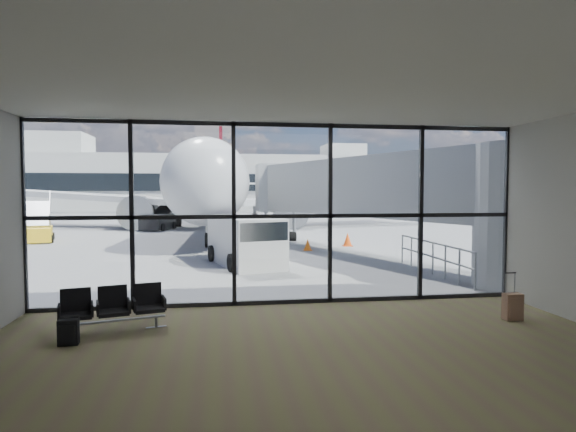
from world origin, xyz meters
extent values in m
plane|color=slate|center=(0.00, 40.00, 0.00)|extent=(220.00, 220.00, 0.00)
cube|color=brown|center=(0.00, -4.00, 0.01)|extent=(12.00, 8.00, 0.01)
cube|color=silver|center=(0.00, -4.00, 4.50)|extent=(12.00, 8.00, 0.02)
cube|color=#BBBBB6|center=(0.00, -8.00, 2.25)|extent=(12.00, 0.02, 4.50)
cube|color=white|center=(0.00, 0.00, 2.25)|extent=(12.00, 0.04, 4.50)
cube|color=black|center=(0.00, 0.00, 0.06)|extent=(12.00, 0.12, 0.10)
cube|color=black|center=(0.00, 0.00, 2.20)|extent=(12.00, 0.12, 0.10)
cube|color=black|center=(0.00, 0.00, 4.44)|extent=(12.00, 0.12, 0.10)
cube|color=black|center=(-6.00, 0.00, 2.25)|extent=(0.10, 0.12, 4.50)
cube|color=black|center=(-3.60, 0.00, 2.25)|extent=(0.10, 0.12, 4.50)
cube|color=black|center=(-1.20, 0.00, 2.25)|extent=(0.10, 0.12, 4.50)
cube|color=black|center=(1.20, 0.00, 2.25)|extent=(0.10, 0.12, 4.50)
cube|color=black|center=(3.60, 0.00, 2.25)|extent=(0.10, 0.12, 4.50)
cube|color=black|center=(6.00, 0.00, 2.25)|extent=(0.10, 0.12, 4.50)
cylinder|color=gray|center=(7.20, 1.00, 2.10)|extent=(2.80, 2.80, 4.20)
cube|color=gray|center=(4.55, 8.00, 3.00)|extent=(7.45, 14.81, 2.40)
cube|color=gray|center=(1.90, 15.00, 3.00)|extent=(2.60, 2.20, 2.60)
cylinder|color=gray|center=(1.10, 15.00, 0.90)|extent=(0.20, 0.20, 1.80)
cylinder|color=gray|center=(2.70, 15.00, 0.90)|extent=(0.20, 0.20, 1.80)
cylinder|color=black|center=(1.90, 15.00, 0.25)|extent=(1.80, 0.56, 0.56)
cylinder|color=gray|center=(5.60, 0.80, 0.55)|extent=(0.06, 0.06, 1.10)
cylinder|color=gray|center=(5.60, 1.70, 0.55)|extent=(0.06, 0.06, 1.10)
cylinder|color=gray|center=(5.60, 2.60, 0.55)|extent=(0.06, 0.06, 1.10)
cylinder|color=gray|center=(5.60, 3.50, 0.55)|extent=(0.06, 0.06, 1.10)
cylinder|color=gray|center=(5.60, 4.40, 0.55)|extent=(0.06, 0.06, 1.10)
cylinder|color=gray|center=(5.60, 5.30, 0.55)|extent=(0.06, 0.06, 1.10)
cylinder|color=gray|center=(5.60, 6.20, 0.55)|extent=(0.06, 0.06, 1.10)
cylinder|color=gray|center=(5.60, 3.50, 1.08)|extent=(0.06, 5.40, 0.06)
cylinder|color=gray|center=(5.60, 3.50, 0.60)|extent=(0.06, 5.40, 0.06)
cube|color=beige|center=(0.00, 62.00, 4.00)|extent=(80.00, 12.00, 8.00)
cube|color=black|center=(0.00, 55.90, 4.00)|extent=(80.00, 0.20, 2.40)
cube|color=beige|center=(-25.00, 62.00, 9.50)|extent=(10.00, 8.00, 3.00)
cube|color=beige|center=(18.00, 62.00, 9.00)|extent=(6.00, 6.00, 2.00)
cylinder|color=#382619|center=(-33.00, 72.00, 1.71)|extent=(0.50, 0.50, 3.42)
sphere|color=black|center=(-33.00, 72.00, 5.89)|extent=(6.27, 6.27, 6.27)
cylinder|color=#382619|center=(-27.00, 72.00, 1.35)|extent=(0.50, 0.50, 2.70)
sphere|color=black|center=(-27.00, 72.00, 4.65)|extent=(4.95, 4.95, 4.95)
cylinder|color=#382619|center=(-21.00, 72.00, 1.53)|extent=(0.50, 0.50, 3.06)
sphere|color=black|center=(-21.00, 72.00, 5.27)|extent=(5.61, 5.61, 5.61)
cylinder|color=#382619|center=(-15.00, 72.00, 1.71)|extent=(0.50, 0.50, 3.42)
sphere|color=black|center=(-15.00, 72.00, 5.89)|extent=(6.27, 6.27, 6.27)
cube|color=gray|center=(-3.67, -1.87, 0.23)|extent=(1.97, 0.58, 0.04)
cube|color=black|center=(-4.34, -2.04, 0.40)|extent=(0.69, 0.66, 0.07)
cube|color=black|center=(-4.40, -1.79, 0.64)|extent=(0.57, 0.21, 0.51)
cube|color=black|center=(-3.67, -1.87, 0.40)|extent=(0.69, 0.66, 0.07)
cube|color=black|center=(-3.73, -1.62, 0.64)|extent=(0.57, 0.21, 0.51)
cube|color=black|center=(-3.00, -1.69, 0.40)|extent=(0.69, 0.66, 0.07)
cube|color=black|center=(-3.07, -1.44, 0.64)|extent=(0.57, 0.21, 0.51)
cylinder|color=gray|center=(-4.47, -2.08, 0.11)|extent=(0.06, 0.06, 0.23)
cylinder|color=gray|center=(-2.87, -1.66, 0.11)|extent=(0.06, 0.06, 0.23)
cube|color=black|center=(-4.31, -2.60, 0.24)|extent=(0.36, 0.24, 0.48)
cube|color=black|center=(-4.30, -2.73, 0.24)|extent=(0.29, 0.09, 0.33)
cylinder|color=black|center=(-4.32, -2.49, 0.48)|extent=(0.33, 0.11, 0.09)
cube|color=#89644C|center=(4.75, -2.25, 0.31)|extent=(0.38, 0.24, 0.57)
cube|color=#89644C|center=(4.75, -2.37, 0.31)|extent=(0.32, 0.04, 0.43)
cylinder|color=gray|center=(4.64, -2.14, 0.80)|extent=(0.03, 0.03, 0.48)
cylinder|color=gray|center=(4.86, -2.14, 0.80)|extent=(0.03, 0.03, 0.48)
cube|color=black|center=(4.75, -2.14, 1.03)|extent=(0.26, 0.03, 0.02)
cylinder|color=black|center=(4.64, -2.14, 0.03)|extent=(0.03, 0.06, 0.06)
cylinder|color=black|center=(4.86, -2.14, 0.03)|extent=(0.03, 0.06, 0.06)
cylinder|color=silver|center=(-1.66, 26.50, 3.25)|extent=(4.96, 32.61, 4.01)
sphere|color=silver|center=(-2.13, 10.26, 3.25)|extent=(4.01, 4.01, 4.01)
cone|color=silver|center=(-1.10, 45.45, 3.58)|extent=(4.20, 6.61, 4.01)
cube|color=black|center=(-2.11, 10.91, 3.79)|extent=(2.42, 1.37, 0.54)
cube|color=silver|center=(-10.83, 27.85, 2.33)|extent=(16.54, 8.94, 1.28)
cylinder|color=black|center=(-7.32, 25.58, 1.25)|extent=(2.38, 3.75, 2.28)
cube|color=silver|center=(-4.58, 45.01, 3.68)|extent=(6.25, 3.30, 0.20)
cube|color=silver|center=(7.58, 27.31, 2.33)|extent=(16.63, 8.10, 1.28)
cylinder|color=black|center=(3.94, 25.25, 1.25)|extent=(2.38, 3.75, 2.28)
cube|color=silver|center=(2.35, 44.81, 3.68)|extent=(6.21, 2.99, 0.20)
cube|color=#5D0D18|center=(-1.10, 45.45, 7.15)|extent=(0.45, 4.12, 6.50)
cylinder|color=gray|center=(-2.07, 12.42, 0.76)|extent=(0.22, 0.22, 1.52)
cylinder|color=black|center=(-2.07, 12.42, 0.38)|extent=(0.29, 0.77, 0.76)
cylinder|color=black|center=(-4.67, 27.13, 0.49)|extent=(0.52, 1.05, 1.04)
cylinder|color=black|center=(1.39, 26.95, 0.49)|extent=(0.52, 1.05, 1.04)
cube|color=silver|center=(-0.56, 6.57, 0.92)|extent=(2.88, 4.57, 1.84)
cube|color=black|center=(-0.15, 5.06, 1.43)|extent=(1.98, 1.52, 0.65)
cylinder|color=black|center=(-1.09, 5.00, 0.32)|extent=(0.39, 0.68, 0.65)
cylinder|color=black|center=(0.69, 5.48, 0.32)|extent=(0.39, 0.68, 0.65)
cylinder|color=black|center=(-1.81, 7.67, 0.32)|extent=(0.39, 0.68, 0.65)
cylinder|color=black|center=(-0.03, 8.15, 0.32)|extent=(0.39, 0.68, 0.65)
cube|color=black|center=(-5.84, 24.00, 0.60)|extent=(2.38, 3.55, 1.09)
cube|color=black|center=(-5.48, 25.25, 1.41)|extent=(2.02, 2.97, 1.12)
cylinder|color=black|center=(-6.88, 23.17, 0.27)|extent=(0.36, 0.58, 0.54)
cylinder|color=black|center=(-5.42, 22.74, 0.27)|extent=(0.36, 0.58, 0.54)
cylinder|color=black|center=(-6.27, 25.26, 0.27)|extent=(0.36, 0.58, 0.54)
cylinder|color=black|center=(-4.81, 24.83, 0.27)|extent=(0.36, 0.58, 0.54)
cube|color=yellow|center=(-11.53, 16.59, 0.43)|extent=(2.21, 3.00, 0.76)
cube|color=gray|center=(-11.74, 17.32, 1.53)|extent=(1.89, 2.46, 1.41)
cylinder|color=black|center=(-12.00, 15.46, 0.21)|extent=(0.30, 0.46, 0.42)
cylinder|color=black|center=(-10.53, 15.88, 0.21)|extent=(0.30, 0.46, 0.42)
cylinder|color=black|center=(-12.53, 17.30, 0.21)|extent=(0.30, 0.46, 0.42)
cylinder|color=black|center=(-11.06, 17.72, 0.21)|extent=(0.30, 0.46, 0.42)
cube|color=orange|center=(2.65, 10.61, 0.01)|extent=(0.39, 0.39, 0.03)
cone|color=orange|center=(2.65, 10.61, 0.28)|extent=(0.37, 0.37, 0.55)
cube|color=#E34B0B|center=(-1.17, 12.72, 0.02)|extent=(0.44, 0.44, 0.03)
cone|color=#E34B0B|center=(-1.17, 12.72, 0.32)|extent=(0.42, 0.42, 0.63)
cube|color=#F94F0D|center=(5.00, 12.05, 0.02)|extent=(0.48, 0.48, 0.03)
cone|color=#F94F0D|center=(5.00, 12.05, 0.34)|extent=(0.45, 0.45, 0.68)
camera|label=1|loc=(-1.60, -11.76, 2.83)|focal=30.00mm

